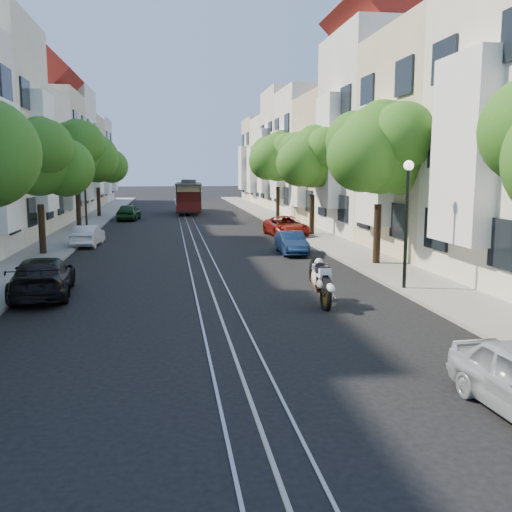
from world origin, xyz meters
name	(u,v)px	position (x,y,z in m)	size (l,w,h in m)	color
ground	(188,225)	(0.00, 28.00, 0.00)	(200.00, 200.00, 0.00)	black
sidewalk_east	(286,223)	(7.25, 28.00, 0.06)	(2.50, 80.00, 0.12)	gray
sidewalk_west	(85,226)	(-7.25, 28.00, 0.06)	(2.50, 80.00, 0.12)	gray
rail_left	(181,225)	(-0.55, 28.00, 0.01)	(0.06, 80.00, 0.02)	gray
rail_slot	(188,225)	(0.00, 28.00, 0.01)	(0.06, 80.00, 0.02)	gray
rail_right	(196,225)	(0.55, 28.00, 0.01)	(0.06, 80.00, 0.02)	gray
lane_line	(188,225)	(0.00, 28.00, 0.00)	(0.08, 80.00, 0.01)	tan
townhouses_east	(348,153)	(11.87, 27.91, 5.18)	(7.75, 72.00, 12.00)	beige
townhouses_west	(12,153)	(-11.87, 27.91, 5.08)	(7.75, 72.00, 11.76)	silver
tree_e_b	(381,151)	(7.26, 8.98, 4.73)	(4.93, 4.08, 6.68)	black
tree_e_c	(314,159)	(7.26, 19.98, 4.60)	(4.84, 3.99, 6.52)	black
tree_e_d	(279,158)	(7.26, 30.98, 4.87)	(5.01, 4.16, 6.85)	black
tree_w_b	(39,161)	(-7.14, 13.98, 4.40)	(4.72, 3.87, 6.27)	black
tree_w_c	(77,153)	(-7.14, 24.98, 5.07)	(5.13, 4.28, 7.09)	black
tree_w_d	(98,162)	(-7.14, 35.98, 4.60)	(4.84, 3.99, 6.52)	black
lamp_east	(407,205)	(6.30, 4.00, 2.85)	(0.32, 0.32, 4.16)	black
lamp_west	(85,189)	(-6.30, 22.00, 2.85)	(0.32, 0.32, 4.16)	black
sportbike_rider	(320,279)	(3.03, 2.46, 0.79)	(0.51, 2.02, 1.39)	black
cable_car	(189,195)	(0.50, 39.22, 1.67)	(2.67, 7.43, 2.81)	black
parked_car_e_mid	(291,243)	(4.40, 12.84, 0.53)	(1.13, 3.25, 1.07)	#0C1E3E
parked_car_e_far	(286,226)	(5.60, 19.98, 0.60)	(2.00, 4.34, 1.21)	maroon
parked_car_w_near	(43,277)	(-5.32, 4.96, 0.63)	(1.77, 4.35, 1.26)	black
parked_car_w_mid	(88,236)	(-5.60, 17.26, 0.55)	(1.17, 3.36, 1.11)	silver
parked_car_w_far	(129,212)	(-4.52, 32.76, 0.66)	(1.55, 3.85, 1.31)	#163717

